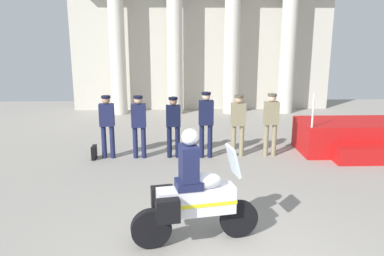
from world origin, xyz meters
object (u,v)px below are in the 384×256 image
object	(u,v)px
officer_in_row_0	(107,122)
briefcase_on_ground	(94,152)
motorcycle_with_rider	(192,197)
reviewing_stand	(351,138)
officer_in_row_4	(238,121)
officer_in_row_5	(271,120)
officer_in_row_1	(139,122)
officer_in_row_2	(173,122)
officer_in_row_3	(206,120)

from	to	relation	value
officer_in_row_0	briefcase_on_ground	xyz separation A→B (m)	(-0.37, -0.08, -0.82)
motorcycle_with_rider	reviewing_stand	bearing A→B (deg)	34.47
officer_in_row_4	officer_in_row_5	world-z (taller)	officer_in_row_5
motorcycle_with_rider	officer_in_row_1	bearing A→B (deg)	94.88
motorcycle_with_rider	briefcase_on_ground	size ratio (longest dim) A/B	5.76
reviewing_stand	officer_in_row_5	bearing A→B (deg)	-174.40
reviewing_stand	officer_in_row_5	xyz separation A→B (m)	(-2.33, -0.23, 0.59)
briefcase_on_ground	reviewing_stand	bearing A→B (deg)	2.89
officer_in_row_1	briefcase_on_ground	size ratio (longest dim) A/B	4.67
officer_in_row_5	officer_in_row_2	bearing A→B (deg)	-0.86
officer_in_row_3	officer_in_row_5	bearing A→B (deg)	-179.02
officer_in_row_1	officer_in_row_5	xyz separation A→B (m)	(3.53, 0.07, 0.02)
officer_in_row_4	briefcase_on_ground	bearing A→B (deg)	-0.34
officer_in_row_5	briefcase_on_ground	world-z (taller)	officer_in_row_5
officer_in_row_0	officer_in_row_5	distance (m)	4.36
officer_in_row_1	officer_in_row_2	world-z (taller)	officer_in_row_1
officer_in_row_0	motorcycle_with_rider	distance (m)	4.88
officer_in_row_4	motorcycle_with_rider	distance (m)	4.67
officer_in_row_2	officer_in_row_4	bearing A→B (deg)	179.64
officer_in_row_1	officer_in_row_0	bearing A→B (deg)	-3.23
officer_in_row_1	briefcase_on_ground	xyz separation A→B (m)	(-1.21, -0.06, -0.81)
officer_in_row_4	officer_in_row_3	bearing A→B (deg)	3.83
officer_in_row_1	officer_in_row_5	distance (m)	3.53
officer_in_row_2	officer_in_row_5	xyz separation A→B (m)	(2.62, 0.06, 0.04)
officer_in_row_0	officer_in_row_3	world-z (taller)	officer_in_row_3
reviewing_stand	officer_in_row_4	xyz separation A→B (m)	(-3.22, -0.23, 0.57)
reviewing_stand	officer_in_row_3	xyz separation A→B (m)	(-4.09, -0.33, 0.63)
officer_in_row_1	officer_in_row_2	xyz separation A→B (m)	(0.91, 0.01, -0.02)
reviewing_stand	officer_in_row_2	bearing A→B (deg)	-176.66
briefcase_on_ground	officer_in_row_3	bearing A→B (deg)	0.60
briefcase_on_ground	officer_in_row_1	bearing A→B (deg)	2.99
officer_in_row_0	officer_in_row_1	bearing A→B (deg)	176.77
officer_in_row_1	officer_in_row_4	world-z (taller)	officer_in_row_1
officer_in_row_0	officer_in_row_5	xyz separation A→B (m)	(4.36, 0.05, 0.01)
officer_in_row_0	officer_in_row_4	distance (m)	3.48
officer_in_row_3	officer_in_row_2	bearing A→B (deg)	-4.60
reviewing_stand	officer_in_row_4	distance (m)	3.27
officer_in_row_0	officer_in_row_1	xyz separation A→B (m)	(0.83, -0.02, -0.01)
officer_in_row_4	reviewing_stand	bearing A→B (deg)	-178.02
officer_in_row_2	officer_in_row_1	bearing A→B (deg)	-1.85
officer_in_row_3	briefcase_on_ground	bearing A→B (deg)	-1.57
officer_in_row_1	motorcycle_with_rider	bearing A→B (deg)	103.69
motorcycle_with_rider	officer_in_row_5	bearing A→B (deg)	51.90
reviewing_stand	briefcase_on_ground	bearing A→B (deg)	-177.11
officer_in_row_0	officer_in_row_4	world-z (taller)	officer_in_row_0
reviewing_stand	officer_in_row_4	world-z (taller)	reviewing_stand
motorcycle_with_rider	officer_in_row_4	bearing A→B (deg)	61.60
officer_in_row_5	briefcase_on_ground	xyz separation A→B (m)	(-4.74, -0.13, -0.83)
officer_in_row_2	briefcase_on_ground	world-z (taller)	officer_in_row_2
reviewing_stand	motorcycle_with_rider	bearing A→B (deg)	-134.55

